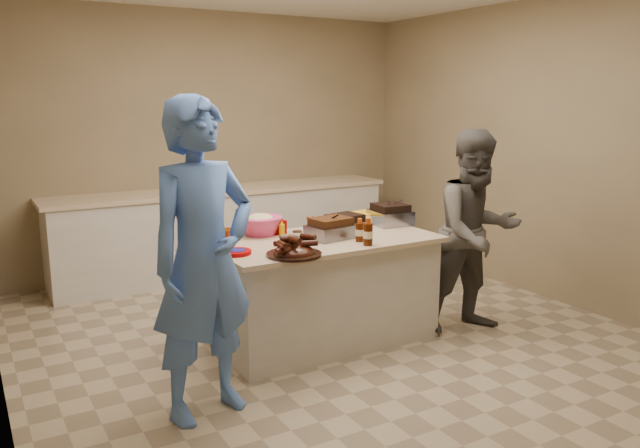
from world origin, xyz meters
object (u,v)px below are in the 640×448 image
rib_platter (294,256)px  bbq_bottle_b (368,245)px  bbq_bottle_a (359,242)px  roasting_pan (390,224)px  guest_blue (209,411)px  coleslaw_bowl (260,235)px  guest_gray (471,329)px  mustard_bottle (282,236)px  plastic_cup (226,241)px  island (323,340)px

rib_platter → bbq_bottle_b: size_ratio=1.88×
bbq_bottle_a → rib_platter: bearing=-168.5°
roasting_pan → guest_blue: bearing=-151.5°
coleslaw_bowl → bbq_bottle_a: 0.77m
coleslaw_bowl → guest_blue: coleslaw_bowl is taller
guest_gray → mustard_bottle: bearing=164.6°
coleslaw_bowl → bbq_bottle_a: coleslaw_bowl is taller
roasting_pan → bbq_bottle_b: size_ratio=1.49×
rib_platter → guest_blue: bearing=-159.5°
bbq_bottle_b → coleslaw_bowl: bearing=126.5°
coleslaw_bowl → mustard_bottle: bearing=-40.9°
roasting_pan → plastic_cup: roasting_pan is taller
coleslaw_bowl → mustard_bottle: size_ratio=2.93×
rib_platter → guest_blue: size_ratio=0.20×
rib_platter → bbq_bottle_b: (0.59, -0.01, 0.00)m
plastic_cup → guest_blue: plastic_cup is taller
coleslaw_bowl → bbq_bottle_a: (0.53, -0.57, 0.00)m
coleslaw_bowl → guest_gray: bearing=-26.4°
plastic_cup → bbq_bottle_b: bearing=-37.7°
coleslaw_bowl → mustard_bottle: (0.13, -0.11, 0.00)m
coleslaw_bowl → guest_gray: coleslaw_bowl is taller
roasting_pan → mustard_bottle: bearing=-177.9°
rib_platter → roasting_pan: size_ratio=1.26×
island → rib_platter: 0.97m
coleslaw_bowl → bbq_bottle_b: size_ratio=1.75×
roasting_pan → coleslaw_bowl: (-1.09, 0.18, 0.00)m
mustard_bottle → plastic_cup: (-0.43, 0.05, 0.00)m
rib_platter → guest_gray: bearing=-2.1°
island → bbq_bottle_b: bearing=-65.6°
bbq_bottle_a → guest_gray: bbq_bottle_a is taller
bbq_bottle_b → mustard_bottle: bearing=123.5°
bbq_bottle_a → coleslaw_bowl: bearing=133.0°
rib_platter → bbq_bottle_b: bearing=-0.5°
bbq_bottle_a → mustard_bottle: size_ratio=1.46×
island → guest_gray: 1.22m
island → rib_platter: (-0.43, -0.34, 0.80)m
rib_platter → plastic_cup: (-0.23, 0.63, 0.00)m
bbq_bottle_a → mustard_bottle: bearing=131.3°
bbq_bottle_a → guest_blue: 1.59m
guest_blue → mustard_bottle: bearing=28.4°
rib_platter → plastic_cup: rib_platter is taller
bbq_bottle_a → guest_gray: 1.27m
coleslaw_bowl → plastic_cup: bearing=-168.0°
island → roasting_pan: (0.74, 0.17, 0.80)m
guest_gray → guest_blue: bearing=-165.3°
rib_platter → roasting_pan: (1.17, 0.51, 0.00)m
coleslaw_bowl → bbq_bottle_b: bearing=-53.5°
roasting_pan → plastic_cup: (-1.39, 0.11, 0.00)m
bbq_bottle_b → island: bearing=114.7°
bbq_bottle_b → mustard_bottle: bbq_bottle_b is taller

